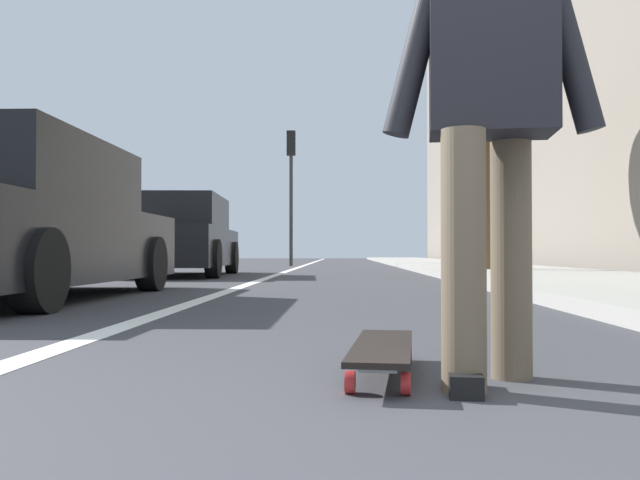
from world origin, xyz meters
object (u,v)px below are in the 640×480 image
at_px(parked_car_near, 17,224).
at_px(parked_car_mid, 180,237).
at_px(traffic_light, 291,173).
at_px(skater_person, 490,100).
at_px(street_tree_mid, 488,94).
at_px(skateboard, 382,350).

bearing_deg(parked_car_near, parked_car_mid, 0.63).
xyz_separation_m(parked_car_near, traffic_light, (15.92, -1.31, 2.35)).
distance_m(skater_person, traffic_light, 20.03).
distance_m(parked_car_near, street_tree_mid, 9.52).
xyz_separation_m(skater_person, parked_car_mid, (10.36, 3.55, -0.22)).
bearing_deg(skateboard, traffic_light, 5.31).
bearing_deg(traffic_light, skater_person, -173.74).
relative_size(parked_car_mid, street_tree_mid, 0.98).
distance_m(skater_person, parked_car_mid, 10.95).
relative_size(parked_car_near, street_tree_mid, 1.01).
bearing_deg(street_tree_mid, skater_person, 167.83).
distance_m(skateboard, street_tree_mid, 11.56).
height_order(parked_car_mid, street_tree_mid, street_tree_mid).
height_order(parked_car_near, parked_car_mid, parked_car_mid).
height_order(skateboard, parked_car_mid, parked_car_mid).
xyz_separation_m(skater_person, parked_car_near, (3.88, 3.48, -0.24)).
xyz_separation_m(parked_car_near, street_tree_mid, (6.98, -5.83, 2.80)).
relative_size(skateboard, parked_car_mid, 0.19).
bearing_deg(parked_car_mid, skateboard, -162.55).
xyz_separation_m(skater_person, traffic_light, (19.80, 2.17, 2.12)).
bearing_deg(skater_person, traffic_light, 6.26).
height_order(skateboard, skater_person, skater_person).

